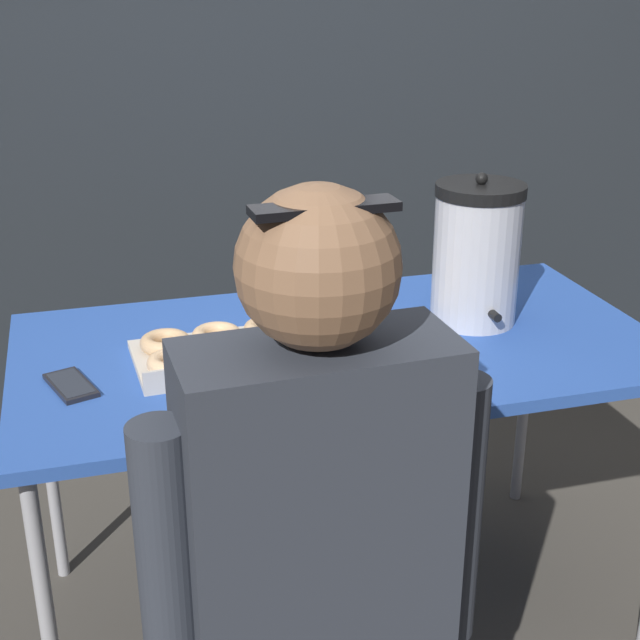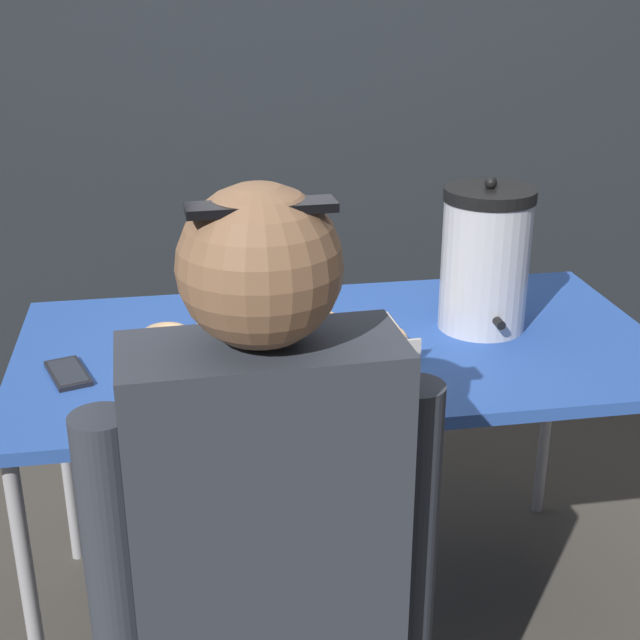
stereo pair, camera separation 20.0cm
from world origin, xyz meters
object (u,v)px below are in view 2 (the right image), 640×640
(coffee_urn, at_px, (485,259))
(cell_phone, at_px, (68,373))
(donut_box, at_px, (266,342))
(person_seated, at_px, (269,598))

(coffee_urn, bearing_deg, cell_phone, -173.19)
(donut_box, height_order, person_seated, person_seated)
(donut_box, height_order, cell_phone, donut_box)
(donut_box, xyz_separation_m, coffee_urn, (0.52, 0.06, 0.15))
(coffee_urn, xyz_separation_m, cell_phone, (-0.95, -0.11, -0.16))
(cell_phone, bearing_deg, donut_box, -11.24)
(person_seated, bearing_deg, donut_box, -98.77)
(donut_box, relative_size, person_seated, 0.48)
(donut_box, distance_m, coffee_urn, 0.54)
(person_seated, bearing_deg, cell_phone, -63.16)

